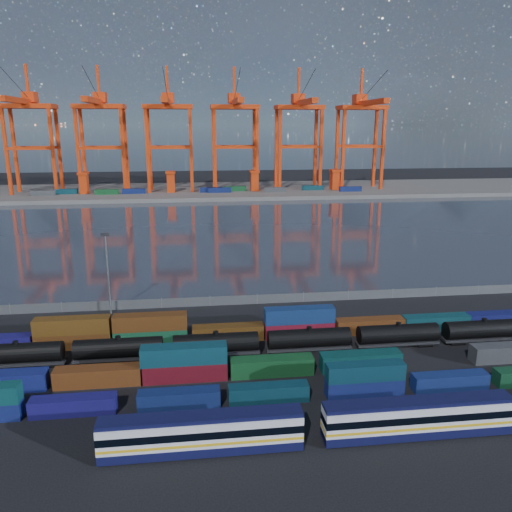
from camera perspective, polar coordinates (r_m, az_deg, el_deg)
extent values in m
plane|color=black|center=(81.12, 2.65, -12.28)|extent=(700.00, 700.00, 0.00)
plane|color=#2B323E|center=(180.43, -2.91, 2.95)|extent=(700.00, 700.00, 0.00)
cube|color=#514F4C|center=(283.74, -4.47, 7.44)|extent=(700.00, 70.00, 2.00)
cone|color=#1E2630|center=(1696.43, -14.34, 21.88)|extent=(1100.00, 1100.00, 520.00)
cone|color=#1E2630|center=(1695.68, 0.26, 21.28)|extent=(1040.00, 1040.00, 460.00)
cone|color=#1E2630|center=(1786.46, 13.86, 19.26)|extent=(960.00, 960.00, 380.00)
cone|color=#1E2630|center=(1931.83, 23.99, 16.90)|extent=(840.00, 840.00, 300.00)
cube|color=silver|center=(60.96, -6.22, -19.39)|extent=(23.32, 2.80, 3.55)
cube|color=black|center=(62.03, -6.17, -20.82)|extent=(23.32, 2.85, 1.12)
cube|color=black|center=(59.86, -6.28, -17.80)|extent=(23.32, 2.52, 0.47)
cube|color=gold|center=(61.38, -6.20, -19.97)|extent=(23.35, 2.88, 0.34)
cube|color=black|center=(60.75, -6.23, -19.10)|extent=(23.35, 2.88, 0.93)
cube|color=black|center=(62.87, -14.16, -21.26)|extent=(2.80, 1.87, 0.65)
cube|color=black|center=(62.85, 1.82, -20.77)|extent=(2.80, 1.87, 0.65)
cube|color=silver|center=(66.25, 18.00, -17.06)|extent=(23.32, 2.80, 3.55)
cube|color=black|center=(67.23, 17.87, -18.42)|extent=(23.32, 2.85, 1.12)
cube|color=black|center=(65.24, 18.15, -15.56)|extent=(23.32, 2.52, 0.47)
cube|color=gold|center=(66.63, 17.95, -17.61)|extent=(23.35, 2.88, 0.34)
cube|color=black|center=(66.05, 18.03, -16.79)|extent=(23.35, 2.88, 0.93)
cube|color=black|center=(64.81, 10.84, -19.84)|extent=(2.80, 1.87, 0.65)
cube|color=black|center=(71.04, 24.12, -17.60)|extent=(2.80, 1.87, 0.65)
cube|color=navy|center=(72.40, -20.15, -15.73)|extent=(11.03, 2.24, 2.39)
cube|color=navy|center=(70.51, -8.78, -15.81)|extent=(11.03, 2.24, 2.39)
cube|color=#0C303F|center=(71.04, 1.45, -15.37)|extent=(11.03, 2.24, 2.39)
cube|color=navy|center=(74.06, 12.28, -14.39)|extent=(11.03, 2.24, 2.39)
cube|color=#0D3444|center=(72.94, 12.39, -12.75)|extent=(11.03, 2.24, 2.39)
cube|color=navy|center=(78.90, 21.26, -13.20)|extent=(11.03, 2.24, 2.39)
cube|color=navy|center=(81.89, -27.10, -12.66)|extent=(12.64, 2.57, 2.74)
cube|color=#5F2F13|center=(78.25, -17.52, -12.95)|extent=(12.64, 2.57, 2.74)
cube|color=#5B0D17|center=(76.88, -8.16, -12.89)|extent=(12.64, 2.57, 2.74)
cube|color=#0E3B49|center=(75.66, -8.23, -11.05)|extent=(12.64, 2.57, 2.74)
cube|color=#134720|center=(77.60, 1.82, -12.46)|extent=(12.64, 2.57, 2.74)
cube|color=#0B3B3A|center=(80.73, 11.85, -11.65)|extent=(12.64, 2.57, 2.74)
cube|color=#3B3C40|center=(91.42, 26.96, -9.78)|extent=(12.64, 2.57, 2.74)
cube|color=#502A10|center=(91.51, -20.12, -9.02)|extent=(12.53, 2.55, 2.71)
cube|color=#5A3712|center=(90.49, -20.27, -7.44)|extent=(12.53, 2.55, 2.71)
cube|color=#154F2F|center=(89.39, -11.91, -8.98)|extent=(12.53, 2.55, 2.71)
cube|color=#572F11|center=(88.35, -12.00, -7.36)|extent=(12.53, 2.55, 2.71)
cube|color=#523210|center=(89.14, -3.22, -8.73)|extent=(12.53, 2.55, 2.71)
cube|color=maroon|center=(90.77, 4.96, -8.32)|extent=(12.53, 2.55, 2.71)
cube|color=navy|center=(89.75, 5.00, -6.73)|extent=(12.53, 2.55, 2.71)
cube|color=#603113|center=(94.23, 12.85, -7.76)|extent=(12.53, 2.55, 2.71)
cube|color=#0D3C45|center=(99.14, 19.85, -7.15)|extent=(12.53, 2.55, 2.71)
cube|color=#111557|center=(105.30, 26.03, -6.51)|extent=(12.53, 2.55, 2.71)
cylinder|color=black|center=(87.49, -25.66, -9.95)|extent=(13.80, 3.08, 3.08)
cylinder|color=black|center=(86.84, -25.79, -8.93)|extent=(0.85, 0.85, 0.53)
cube|color=black|center=(88.17, -25.54, -10.96)|extent=(14.33, 2.12, 0.42)
cube|color=black|center=(86.93, -22.47, -11.29)|extent=(2.65, 1.91, 0.64)
cylinder|color=black|center=(83.76, -15.43, -10.07)|extent=(13.80, 3.08, 3.08)
cylinder|color=black|center=(83.08, -15.51, -9.00)|extent=(0.85, 0.85, 0.53)
cube|color=black|center=(84.47, -15.35, -11.11)|extent=(14.33, 2.12, 0.42)
cube|color=black|center=(85.51, -18.56, -11.36)|extent=(2.65, 1.91, 0.64)
cube|color=black|center=(84.06, -12.04, -11.35)|extent=(2.65, 1.91, 0.64)
cylinder|color=black|center=(82.81, -4.61, -9.84)|extent=(13.80, 3.08, 3.08)
cylinder|color=black|center=(82.12, -4.63, -8.77)|extent=(0.85, 0.85, 0.53)
cube|color=black|center=(83.53, -4.58, -10.90)|extent=(14.33, 2.12, 0.42)
cube|color=black|center=(83.70, -7.91, -11.27)|extent=(2.65, 1.91, 0.64)
cube|color=black|center=(84.00, -1.26, -11.02)|extent=(2.65, 1.91, 0.64)
cylinder|color=black|center=(84.73, 6.06, -9.29)|extent=(13.80, 3.08, 3.08)
cylinder|color=black|center=(84.06, 6.09, -8.23)|extent=(0.85, 0.85, 0.53)
cube|color=black|center=(85.44, 6.03, -10.33)|extent=(14.33, 2.12, 0.42)
cube|color=black|center=(84.73, 2.82, -10.80)|extent=(2.65, 1.91, 0.64)
cube|color=black|center=(86.76, 9.15, -10.35)|extent=(2.65, 1.91, 0.64)
cylinder|color=black|center=(89.35, 15.91, -8.49)|extent=(13.80, 3.08, 3.08)
cylinder|color=black|center=(88.71, 15.98, -7.48)|extent=(0.85, 0.85, 0.53)
cube|color=black|center=(90.01, 15.83, -9.49)|extent=(14.33, 2.12, 0.42)
cube|color=black|center=(88.51, 12.91, -10.02)|extent=(2.65, 1.91, 0.64)
cube|color=black|center=(92.07, 18.59, -9.44)|extent=(2.65, 1.91, 0.64)
cylinder|color=black|center=(96.26, 24.52, -7.59)|extent=(13.80, 3.08, 3.08)
cylinder|color=black|center=(95.67, 24.63, -6.65)|extent=(0.85, 0.85, 0.53)
cube|color=black|center=(96.88, 24.41, -8.52)|extent=(14.33, 2.12, 0.42)
cube|color=black|center=(94.71, 21.88, -9.06)|extent=(2.65, 1.91, 0.64)
cube|color=black|center=(99.54, 26.77, -8.45)|extent=(2.65, 1.91, 0.64)
cube|color=#595B5E|center=(106.20, 0.13, -4.97)|extent=(160.00, 0.06, 2.00)
cylinder|color=slate|center=(111.93, -26.31, -5.47)|extent=(0.12, 0.12, 2.20)
cylinder|color=slate|center=(108.98, -21.33, -5.45)|extent=(0.12, 0.12, 2.20)
cylinder|color=slate|center=(106.89, -16.11, -5.39)|extent=(0.12, 0.12, 2.20)
cylinder|color=slate|center=(105.71, -10.74, -5.28)|extent=(0.12, 0.12, 2.20)
cylinder|color=slate|center=(105.46, -5.29, -5.13)|extent=(0.12, 0.12, 2.20)
cylinder|color=slate|center=(106.17, 0.13, -4.92)|extent=(0.12, 0.12, 2.20)
cylinder|color=slate|center=(107.80, 5.43, -4.68)|extent=(0.12, 0.12, 2.20)
cylinder|color=slate|center=(110.31, 10.53, -4.41)|extent=(0.12, 0.12, 2.20)
cylinder|color=slate|center=(113.65, 15.36, -4.13)|extent=(0.12, 0.12, 2.20)
cylinder|color=slate|center=(117.75, 19.88, -3.83)|extent=(0.12, 0.12, 2.20)
cylinder|color=slate|center=(122.53, 24.06, -3.54)|extent=(0.12, 0.12, 2.20)
cylinder|color=slate|center=(102.89, -16.55, -2.16)|extent=(0.36, 0.36, 16.00)
cube|color=black|center=(100.88, -16.89, 2.36)|extent=(1.60, 0.40, 0.60)
cube|color=red|center=(286.22, -26.61, 10.46)|extent=(1.64, 1.64, 46.10)
cube|color=red|center=(297.85, -25.84, 10.66)|extent=(1.64, 1.64, 46.10)
cube|color=red|center=(279.64, -22.18, 10.86)|extent=(1.64, 1.64, 46.10)
cube|color=red|center=(291.53, -21.57, 11.03)|extent=(1.64, 1.64, 46.10)
cube|color=red|center=(282.62, -24.47, 11.13)|extent=(22.54, 1.43, 1.43)
cube|color=red|center=(294.39, -23.77, 11.29)|extent=(22.54, 1.43, 1.43)
cube|color=red|center=(288.42, -24.56, 15.31)|extent=(25.61, 14.34, 2.25)
cube|color=red|center=(276.75, -25.37, 15.73)|extent=(3.07, 49.18, 2.56)
cube|color=red|center=(292.53, -24.42, 16.21)|extent=(6.15, 8.20, 5.12)
cube|color=red|center=(291.04, -24.71, 17.72)|extent=(1.23, 1.23, 16.39)
cylinder|color=black|center=(274.79, -25.70, 17.22)|extent=(0.25, 42.17, 13.91)
cube|color=red|center=(276.73, -19.65, 11.05)|extent=(1.64, 1.64, 46.10)
cube|color=red|center=(288.74, -19.13, 11.22)|extent=(1.64, 1.64, 46.10)
cube|color=red|center=(272.83, -14.94, 11.36)|extent=(1.64, 1.64, 46.10)
cube|color=red|center=(285.00, -14.61, 11.51)|extent=(1.64, 1.64, 46.10)
cube|color=red|center=(274.45, -17.35, 11.70)|extent=(22.54, 1.43, 1.43)
cube|color=red|center=(286.55, -16.92, 11.83)|extent=(22.54, 1.43, 1.43)
cube|color=red|center=(280.42, -17.46, 15.99)|extent=(25.61, 14.34, 2.25)
cube|color=red|center=(268.39, -17.97, 16.48)|extent=(3.07, 49.18, 2.56)
cube|color=red|center=(284.64, -17.39, 16.90)|extent=(6.15, 8.20, 5.12)
cube|color=red|center=(283.10, -17.59, 18.46)|extent=(1.23, 1.23, 16.39)
cylinder|color=black|center=(266.38, -18.20, 18.03)|extent=(0.25, 42.17, 13.91)
cube|color=red|center=(271.45, -12.28, 11.51)|extent=(1.64, 1.64, 46.10)
cube|color=red|center=(283.68, -12.07, 11.64)|extent=(1.64, 1.64, 46.10)
cube|color=red|center=(270.40, -7.43, 11.70)|extent=(1.64, 1.64, 46.10)
cube|color=red|center=(282.68, -7.42, 11.83)|extent=(1.64, 1.64, 46.10)
cube|color=red|center=(270.58, -9.88, 12.10)|extent=(22.54, 1.43, 1.43)
cube|color=red|center=(282.86, -9.77, 12.21)|extent=(22.54, 1.43, 1.43)
cube|color=red|center=(276.64, -10.02, 16.45)|extent=(25.61, 14.34, 2.25)
cube|color=red|center=(264.44, -10.17, 16.98)|extent=(3.07, 49.18, 2.56)
cube|color=red|center=(280.92, -10.02, 17.36)|extent=(6.15, 8.20, 5.12)
cube|color=red|center=(279.36, -10.12, 18.96)|extent=(1.23, 1.23, 16.39)
cylinder|color=black|center=(262.40, -10.27, 18.56)|extent=(0.25, 42.17, 13.91)
cube|color=red|center=(270.63, -4.73, 11.78)|extent=(1.64, 1.64, 46.10)
cube|color=red|center=(282.90, -4.84, 11.90)|extent=(1.64, 1.64, 46.10)
cube|color=red|center=(272.49, 0.11, 11.85)|extent=(1.64, 1.64, 46.10)
cube|color=red|center=(284.68, -0.20, 11.97)|extent=(1.64, 1.64, 46.10)
cube|color=red|center=(271.22, -2.31, 12.31)|extent=(22.54, 1.43, 1.43)
cube|color=red|center=(283.47, -2.52, 12.41)|extent=(22.54, 1.43, 1.43)
cube|color=red|center=(277.26, -2.46, 16.65)|extent=(25.61, 14.34, 2.25)
cube|color=red|center=(265.10, -2.24, 17.18)|extent=(3.07, 49.18, 2.56)
cube|color=red|center=(281.53, -2.54, 17.56)|extent=(6.15, 8.20, 5.12)
cube|color=red|center=(279.98, -2.53, 19.15)|extent=(1.23, 1.23, 16.39)
cylinder|color=black|center=(263.05, -2.21, 18.76)|extent=(0.25, 42.17, 13.91)
cube|color=red|center=(274.31, 2.75, 11.85)|extent=(1.64, 1.64, 46.10)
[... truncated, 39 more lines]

